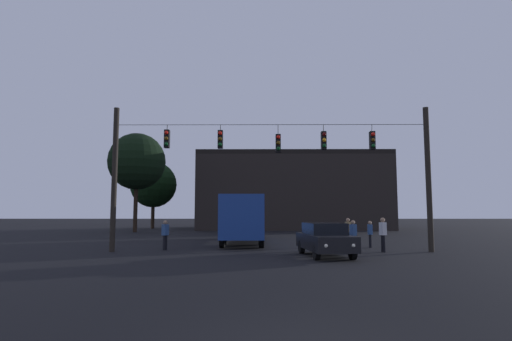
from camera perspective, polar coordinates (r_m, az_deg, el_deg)
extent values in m
plane|color=black|center=(30.95, 1.59, -9.51)|extent=(168.00, 168.00, 0.00)
cylinder|color=black|center=(22.49, -19.12, -1.08)|extent=(0.28, 0.28, 7.49)
cylinder|color=black|center=(22.94, 22.88, -1.03)|extent=(0.28, 0.28, 7.49)
cylinder|color=black|center=(21.62, 2.07, 6.40)|extent=(16.28, 0.02, 0.02)
cylinder|color=black|center=(22.11, -12.26, 5.87)|extent=(0.03, 0.03, 0.27)
cube|color=black|center=(22.00, -12.30, 4.32)|extent=(0.26, 0.32, 0.95)
sphere|color=red|center=(21.88, -12.38, 5.17)|extent=(0.20, 0.20, 0.20)
sphere|color=#5B3D0C|center=(21.83, -12.40, 4.40)|extent=(0.20, 0.20, 0.20)
sphere|color=#0C4219|center=(21.78, -12.42, 3.62)|extent=(0.20, 0.20, 0.20)
cylinder|color=black|center=(21.67, -4.97, 5.95)|extent=(0.03, 0.03, 0.29)
cube|color=black|center=(21.55, -4.99, 4.33)|extent=(0.26, 0.32, 0.95)
sphere|color=red|center=(21.43, -5.02, 5.21)|extent=(0.20, 0.20, 0.20)
sphere|color=#5B3D0C|center=(21.38, -5.03, 4.42)|extent=(0.20, 0.20, 0.20)
sphere|color=#0C4219|center=(21.33, -5.04, 3.62)|extent=(0.20, 0.20, 0.20)
cylinder|color=black|center=(21.58, 3.09, 5.70)|extent=(0.03, 0.03, 0.51)
cube|color=black|center=(21.45, 3.10, 3.79)|extent=(0.26, 0.32, 0.95)
sphere|color=red|center=(21.32, 3.12, 4.67)|extent=(0.20, 0.20, 0.20)
sphere|color=#5B3D0C|center=(21.27, 3.12, 3.87)|extent=(0.20, 0.20, 0.20)
sphere|color=#0C4219|center=(21.22, 3.13, 3.07)|extent=(0.20, 0.20, 0.20)
cylinder|color=black|center=(21.83, 9.37, 5.83)|extent=(0.03, 0.03, 0.36)
cube|color=black|center=(21.71, 9.40, 4.14)|extent=(0.26, 0.32, 0.95)
sphere|color=#510A0A|center=(21.59, 9.46, 5.00)|extent=(0.20, 0.20, 0.20)
sphere|color=orange|center=(21.54, 9.48, 4.22)|extent=(0.20, 0.20, 0.20)
sphere|color=#0C4219|center=(21.49, 9.49, 3.43)|extent=(0.20, 0.20, 0.20)
cylinder|color=black|center=(22.37, 15.84, 5.69)|extent=(0.03, 0.03, 0.36)
cube|color=black|center=(22.25, 15.88, 4.04)|extent=(0.26, 0.32, 0.95)
sphere|color=red|center=(22.13, 15.99, 4.88)|extent=(0.20, 0.20, 0.20)
sphere|color=#5B3D0C|center=(22.08, 16.01, 4.11)|extent=(0.20, 0.20, 0.20)
sphere|color=#0C4219|center=(22.03, 16.03, 3.35)|extent=(0.20, 0.20, 0.20)
cube|color=navy|center=(27.60, -1.75, -6.34)|extent=(2.66, 11.04, 2.50)
cube|color=black|center=(27.60, -1.74, -5.07)|extent=(2.69, 10.38, 0.70)
cylinder|color=black|center=(31.64, -3.62, -8.51)|extent=(0.29, 1.00, 1.00)
cylinder|color=black|center=(31.59, 0.45, -8.53)|extent=(0.29, 1.00, 1.00)
cylinder|color=black|center=(25.50, -4.40, -9.19)|extent=(0.29, 1.00, 1.00)
cylinder|color=black|center=(25.44, 0.66, -9.21)|extent=(0.29, 1.00, 1.00)
cylinder|color=black|center=(23.53, -4.73, -9.48)|extent=(0.29, 1.00, 1.00)
cylinder|color=black|center=(23.47, 0.76, -9.51)|extent=(0.29, 1.00, 1.00)
cube|color=beige|center=(30.90, -1.61, -5.14)|extent=(2.57, 0.84, 0.56)
cube|color=beige|center=(24.85, -1.89, -5.00)|extent=(2.57, 0.84, 0.56)
cube|color=black|center=(19.34, 9.60, -9.77)|extent=(2.30, 4.48, 0.68)
cube|color=black|center=(19.45, 9.45, -7.97)|extent=(1.85, 2.49, 0.52)
cylinder|color=black|center=(18.26, 13.30, -11.01)|extent=(0.29, 0.66, 0.64)
cylinder|color=black|center=(17.80, 8.41, -11.24)|extent=(0.29, 0.66, 0.64)
cylinder|color=black|center=(20.95, 10.64, -10.36)|extent=(0.29, 0.66, 0.64)
cylinder|color=black|center=(20.54, 6.35, -10.52)|extent=(0.29, 0.66, 0.64)
sphere|color=white|center=(17.52, 13.37, -10.12)|extent=(0.18, 0.18, 0.18)
sphere|color=white|center=(17.17, 9.69, -10.29)|extent=(0.18, 0.18, 0.18)
cylinder|color=black|center=(22.66, -12.67, -9.79)|extent=(0.14, 0.14, 0.78)
cylinder|color=black|center=(22.79, -12.44, -9.77)|extent=(0.14, 0.14, 0.78)
cube|color=#2D4C7F|center=(22.68, -12.52, -8.07)|extent=(0.35, 0.42, 0.58)
sphere|color=#8C6B51|center=(22.67, -12.50, -7.07)|extent=(0.21, 0.21, 0.21)
cylinder|color=black|center=(25.41, 12.80, -9.28)|extent=(0.14, 0.14, 0.82)
cylinder|color=black|center=(25.55, 12.64, -9.27)|extent=(0.14, 0.14, 0.82)
cube|color=#997F4C|center=(25.44, 12.69, -7.67)|extent=(0.32, 0.41, 0.61)
sphere|color=#8C6B51|center=(25.43, 12.67, -6.73)|extent=(0.22, 0.22, 0.22)
cylinder|color=black|center=(21.91, 17.41, -9.71)|extent=(0.14, 0.14, 0.86)
cylinder|color=black|center=(22.05, 17.20, -9.69)|extent=(0.14, 0.14, 0.86)
cube|color=silver|center=(21.93, 17.25, -7.74)|extent=(0.32, 0.41, 0.64)
sphere|color=#8C6B51|center=(21.92, 17.21, -6.60)|extent=(0.23, 0.23, 0.23)
cylinder|color=black|center=(24.54, 15.61, -9.43)|extent=(0.14, 0.14, 0.75)
cylinder|color=black|center=(24.39, 15.66, -9.45)|extent=(0.14, 0.14, 0.75)
cube|color=#2D4C7F|center=(24.43, 15.60, -7.91)|extent=(0.28, 0.39, 0.56)
sphere|color=#8C6B51|center=(24.42, 15.57, -7.02)|extent=(0.20, 0.20, 0.20)
cylinder|color=black|center=(22.39, 13.30, -9.81)|extent=(0.14, 0.14, 0.79)
cylinder|color=black|center=(22.26, 13.52, -9.83)|extent=(0.14, 0.14, 0.79)
cube|color=#2D4C7F|center=(22.28, 13.37, -8.06)|extent=(0.34, 0.42, 0.59)
sphere|color=#8C6B51|center=(22.27, 13.35, -7.03)|extent=(0.21, 0.21, 0.21)
cube|color=black|center=(49.83, 4.96, -3.32)|extent=(21.56, 12.14, 8.22)
cube|color=black|center=(50.20, 4.91, 1.66)|extent=(21.56, 12.14, 0.50)
cylinder|color=#2D2116|center=(50.98, -14.18, -5.96)|extent=(0.42, 0.42, 3.35)
sphere|color=black|center=(51.08, -14.08, -1.91)|extent=(5.54, 5.54, 5.54)
cylinder|color=black|center=(42.67, -16.43, -4.83)|extent=(0.40, 0.40, 5.06)
sphere|color=black|center=(42.96, -16.26, 1.22)|extent=(5.71, 5.71, 5.71)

